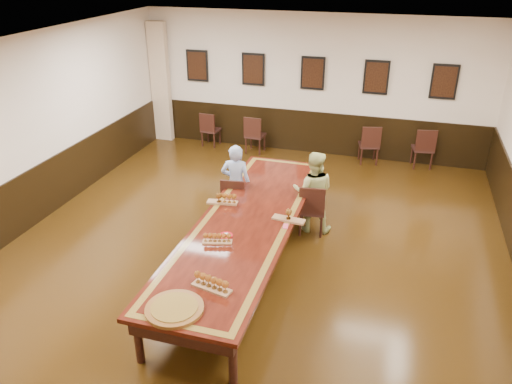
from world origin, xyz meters
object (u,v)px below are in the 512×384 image
(spare_chair_a, at_px, (211,129))
(spare_chair_c, at_px, (369,144))
(spare_chair_d, at_px, (423,147))
(spare_chair_b, at_px, (255,134))
(person_woman, at_px, (313,192))
(carved_platter, at_px, (175,309))
(chair_man, at_px, (235,200))
(person_man, at_px, (236,184))
(chair_woman, at_px, (312,208))
(conference_table, at_px, (246,229))

(spare_chair_a, height_order, spare_chair_c, spare_chair_c)
(spare_chair_d, bearing_deg, spare_chair_b, -8.48)
(spare_chair_a, relative_size, spare_chair_d, 0.92)
(person_woman, distance_m, carved_platter, 3.64)
(spare_chair_a, xyz_separation_m, carved_platter, (2.28, -6.90, 0.35))
(spare_chair_a, distance_m, spare_chair_c, 3.84)
(person_woman, bearing_deg, chair_man, -0.86)
(spare_chair_d, height_order, person_man, person_man)
(chair_woman, distance_m, conference_table, 1.47)
(spare_chair_d, bearing_deg, chair_woman, 51.54)
(chair_man, bearing_deg, person_woman, 179.88)
(spare_chair_b, height_order, person_man, person_man)
(spare_chair_b, bearing_deg, conference_table, 108.61)
(spare_chair_a, xyz_separation_m, person_woman, (3.19, -3.37, 0.29))
(person_woman, height_order, conference_table, person_woman)
(spare_chair_c, height_order, spare_chair_d, spare_chair_d)
(person_man, bearing_deg, spare_chair_b, -85.56)
(chair_man, xyz_separation_m, chair_woman, (1.36, 0.06, 0.01))
(spare_chair_b, bearing_deg, spare_chair_c, -174.17)
(conference_table, bearing_deg, carved_platter, -93.95)
(spare_chair_b, xyz_separation_m, spare_chair_c, (2.65, 0.11, 0.00))
(person_man, bearing_deg, spare_chair_c, -127.07)
(chair_man, height_order, person_woman, person_woman)
(spare_chair_b, height_order, spare_chair_d, spare_chair_d)
(spare_chair_a, relative_size, spare_chair_b, 0.94)
(spare_chair_d, distance_m, conference_table, 5.44)
(spare_chair_a, bearing_deg, spare_chair_b, 178.69)
(chair_woman, bearing_deg, chair_man, -4.97)
(person_woman, bearing_deg, carved_platter, 68.25)
(spare_chair_d, relative_size, person_man, 0.65)
(chair_man, xyz_separation_m, person_woman, (1.35, 0.15, 0.27))
(chair_man, distance_m, spare_chair_c, 4.04)
(chair_woman, xyz_separation_m, spare_chair_c, (0.64, 3.45, -0.00))
(chair_woman, height_order, spare_chair_a, chair_woman)
(conference_table, bearing_deg, spare_chair_d, 61.74)
(chair_woman, xyz_separation_m, spare_chair_d, (1.80, 3.54, 0.00))
(spare_chair_c, relative_size, carved_platter, 1.07)
(chair_woman, distance_m, person_woman, 0.28)
(chair_man, relative_size, conference_table, 0.18)
(spare_chair_b, bearing_deg, spare_chair_a, -2.71)
(person_man, bearing_deg, carved_platter, 90.81)
(spare_chair_b, bearing_deg, person_man, 104.46)
(chair_man, relative_size, spare_chair_a, 1.05)
(conference_table, bearing_deg, spare_chair_c, 73.32)
(person_man, height_order, person_woman, person_woman)
(spare_chair_b, distance_m, person_woman, 3.82)
(chair_man, bearing_deg, carved_platter, 90.83)
(spare_chair_a, distance_m, person_man, 3.90)
(chair_woman, xyz_separation_m, person_man, (-1.37, 0.04, 0.26))
(chair_man, xyz_separation_m, spare_chair_a, (-1.84, 3.53, -0.02))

